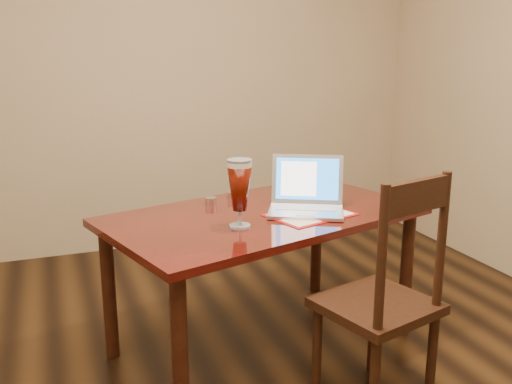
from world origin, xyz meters
name	(u,v)px	position (x,y,z in m)	size (l,w,h in m)	color
dining_table	(265,226)	(0.35, 0.75, 0.64)	(1.70, 1.25, 1.03)	#550D0B
dining_chair	(383,301)	(0.63, 0.09, 0.48)	(0.53, 0.52, 1.03)	#33160E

